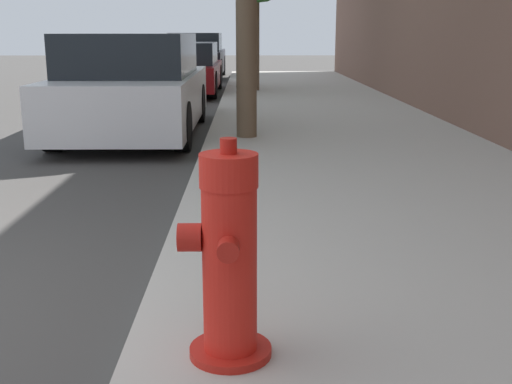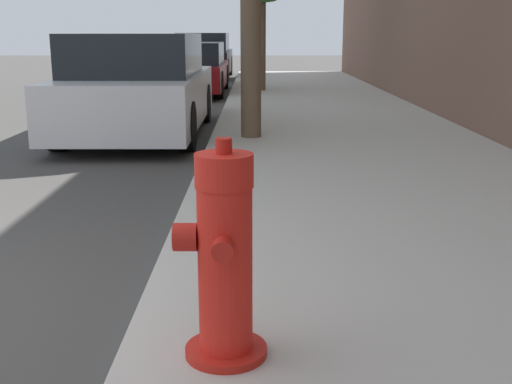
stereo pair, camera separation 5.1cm
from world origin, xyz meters
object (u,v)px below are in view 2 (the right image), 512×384
fire_hydrant (225,260)px  parked_car_far (204,56)px  parked_car_mid (191,69)px  parked_car_near (140,87)px

fire_hydrant → parked_car_far: bearing=94.8°
fire_hydrant → parked_car_far: 19.12m
parked_car_far → parked_car_mid: bearing=-88.8°
fire_hydrant → parked_car_mid: 13.53m
parked_car_near → parked_car_mid: size_ratio=1.03×
parked_car_near → parked_car_far: 12.14m
fire_hydrant → parked_car_near: bearing=102.8°
parked_car_near → parked_car_mid: 6.54m
fire_hydrant → parked_car_mid: bearing=96.2°
parked_car_near → parked_car_mid: (0.10, 6.54, -0.10)m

